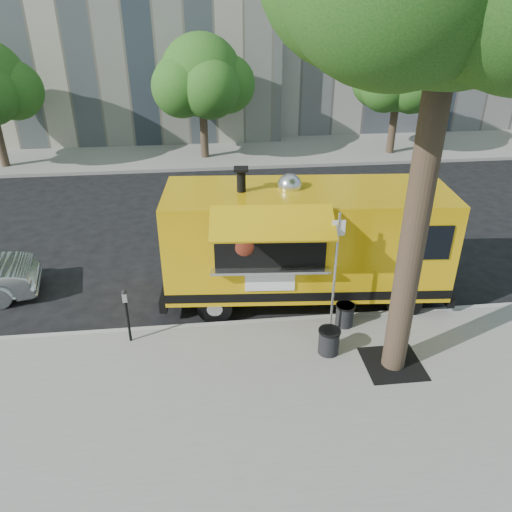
{
  "coord_description": "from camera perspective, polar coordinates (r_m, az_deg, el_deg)",
  "views": [
    {
      "loc": [
        -1.21,
        -10.67,
        7.13
      ],
      "look_at": [
        0.0,
        0.0,
        1.42
      ],
      "focal_mm": 35.0,
      "sensor_mm": 36.0,
      "label": 1
    }
  ],
  "objects": [
    {
      "name": "far_tree_c",
      "position": [
        25.07,
        16.05,
        19.18
      ],
      "size": [
        3.24,
        3.24,
        5.21
      ],
      "color": "#33261C",
      "rests_on": "far_sidewalk"
    },
    {
      "name": "trash_bin_right",
      "position": [
        11.94,
        10.11,
        -6.56
      ],
      "size": [
        0.46,
        0.46,
        0.55
      ],
      "color": "black",
      "rests_on": "sidewalk"
    },
    {
      "name": "trash_bin_left",
      "position": [
        11.03,
        8.33,
        -9.53
      ],
      "size": [
        0.49,
        0.49,
        0.58
      ],
      "color": "black",
      "rests_on": "sidewalk"
    },
    {
      "name": "tree_well",
      "position": [
        11.18,
        15.34,
        -11.78
      ],
      "size": [
        1.2,
        1.2,
        0.02
      ],
      "primitive_type": "cube",
      "color": "black",
      "rests_on": "sidewalk"
    },
    {
      "name": "food_truck",
      "position": [
        12.38,
        5.53,
        1.66
      ],
      "size": [
        7.29,
        3.58,
        3.53
      ],
      "rotation": [
        0.0,
        0.0,
        -0.08
      ],
      "color": "#DEA80B",
      "rests_on": "ground"
    },
    {
      "name": "sidewalk",
      "position": [
        9.78,
        2.76,
        -18.18
      ],
      "size": [
        60.0,
        6.0,
        0.15
      ],
      "primitive_type": "cube",
      "color": "gray",
      "rests_on": "ground"
    },
    {
      "name": "ground",
      "position": [
        12.89,
        -0.01,
        -5.58
      ],
      "size": [
        120.0,
        120.0,
        0.0
      ],
      "primitive_type": "plane",
      "color": "black",
      "rests_on": "ground"
    },
    {
      "name": "sign_post",
      "position": [
        10.89,
        9.04,
        -1.37
      ],
      "size": [
        0.28,
        0.06,
        3.0
      ],
      "color": "silver",
      "rests_on": "sidewalk"
    },
    {
      "name": "parking_meter",
      "position": [
        11.31,
        -14.58,
        -5.96
      ],
      "size": [
        0.11,
        0.11,
        1.33
      ],
      "color": "black",
      "rests_on": "sidewalk"
    },
    {
      "name": "curb",
      "position": [
        12.09,
        0.49,
        -7.7
      ],
      "size": [
        60.0,
        0.14,
        0.16
      ],
      "primitive_type": "cube",
      "color": "#999993",
      "rests_on": "ground"
    },
    {
      "name": "far_tree_b",
      "position": [
        23.6,
        -6.28,
        19.82
      ],
      "size": [
        3.6,
        3.6,
        5.5
      ],
      "color": "#33261C",
      "rests_on": "far_sidewalk"
    },
    {
      "name": "far_sidewalk",
      "position": [
        25.21,
        -3.54,
        11.7
      ],
      "size": [
        60.0,
        5.0,
        0.15
      ],
      "primitive_type": "cube",
      "color": "gray",
      "rests_on": "ground"
    }
  ]
}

